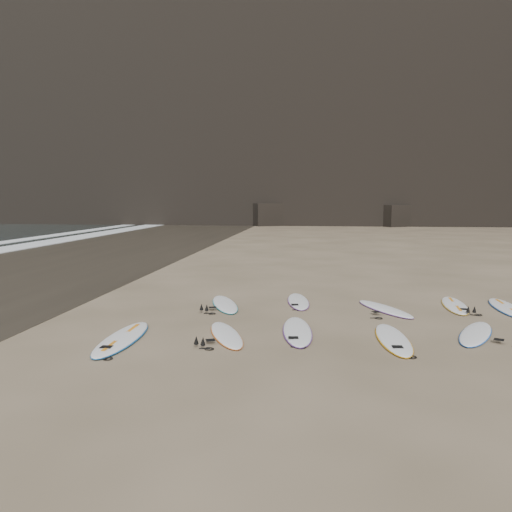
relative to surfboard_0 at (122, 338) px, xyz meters
The scene contains 12 objects.
ground 4.64m from the surfboard_0, 13.05° to the left, with size 240.00×240.00×0.00m, color #897559.
wet_sand 13.93m from the surfboard_0, 127.52° to the left, with size 12.00×200.00×0.01m, color #383026.
surfboard_0 is the anchor object (origin of this frame).
surfboard_1 2.21m from the surfboard_0, 14.90° to the left, with size 0.54×2.27×0.08m, color white.
surfboard_2 3.80m from the surfboard_0, 15.89° to the left, with size 0.61×2.56×0.09m, color white.
surfboard_3 5.72m from the surfboard_0, ahead, with size 0.60×2.51×0.09m, color white.
surfboard_4 7.67m from the surfboard_0, ahead, with size 0.57×2.36×0.08m, color white.
surfboard_5 3.99m from the surfboard_0, 67.25° to the left, with size 0.59×2.45×0.09m, color white.
surfboard_6 5.60m from the surfboard_0, 50.35° to the left, with size 0.56×2.35×0.08m, color white.
surfboard_7 6.92m from the surfboard_0, 31.18° to the left, with size 0.56×2.35×0.08m, color white.
surfboard_8 8.99m from the surfboard_0, 28.33° to the left, with size 0.58×2.41×0.09m, color white.
surfboard_9 10.08m from the surfboard_0, 23.87° to the left, with size 0.62×2.57×0.09m, color white.
Camera 1 is at (-0.52, -10.91, 2.97)m, focal length 35.00 mm.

